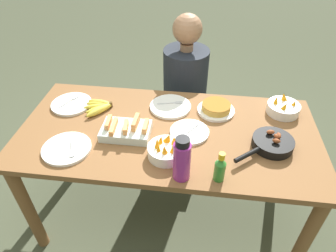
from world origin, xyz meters
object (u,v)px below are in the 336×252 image
at_px(fruit_bowl_citrus, 283,108).
at_px(hot_sauce_bottle, 220,168).
at_px(fruit_bowl_mango, 166,150).
at_px(melon_tray, 126,130).
at_px(person_figure, 184,103).
at_px(empty_plate_mid_edge, 72,104).
at_px(skillet, 272,143).
at_px(empty_plate_near_front, 170,106).
at_px(empty_plate_far_right, 67,148).
at_px(banana_bunch, 99,107).
at_px(water_bottle, 182,160).
at_px(frittata_plate_center, 216,108).
at_px(empty_plate_far_left, 189,132).

height_order(fruit_bowl_citrus, hot_sauce_bottle, hot_sauce_bottle).
bearing_deg(fruit_bowl_mango, melon_tray, 150.40).
height_order(hot_sauce_bottle, person_figure, person_figure).
bearing_deg(person_figure, empty_plate_mid_edge, -143.71).
height_order(skillet, hot_sauce_bottle, hot_sauce_bottle).
height_order(empty_plate_near_front, empty_plate_far_right, same).
xyz_separation_m(skillet, hot_sauce_bottle, (-0.28, -0.26, 0.04)).
bearing_deg(person_figure, hot_sauce_bottle, -76.71).
distance_m(skillet, empty_plate_far_right, 1.08).
relative_size(banana_bunch, water_bottle, 0.81).
xyz_separation_m(skillet, empty_plate_near_front, (-0.57, 0.29, -0.02)).
bearing_deg(melon_tray, empty_plate_mid_edge, 150.25).
height_order(skillet, empty_plate_mid_edge, skillet).
bearing_deg(hot_sauce_bottle, melon_tray, 152.77).
bearing_deg(water_bottle, person_figure, 93.35).
relative_size(melon_tray, fruit_bowl_mango, 1.43).
relative_size(empty_plate_mid_edge, hot_sauce_bottle, 1.52).
height_order(empty_plate_near_front, fruit_bowl_mango, fruit_bowl_mango).
relative_size(frittata_plate_center, fruit_bowl_mango, 1.21).
distance_m(empty_plate_mid_edge, fruit_bowl_citrus, 1.31).
bearing_deg(empty_plate_mid_edge, empty_plate_near_front, 4.70).
relative_size(empty_plate_far_right, hot_sauce_bottle, 1.55).
relative_size(empty_plate_far_right, person_figure, 0.21).
height_order(skillet, empty_plate_far_left, skillet).
bearing_deg(skillet, melon_tray, -40.14).
height_order(empty_plate_near_front, hot_sauce_bottle, hot_sauce_bottle).
height_order(empty_plate_far_left, person_figure, person_figure).
relative_size(fruit_bowl_mango, hot_sauce_bottle, 1.13).
distance_m(empty_plate_mid_edge, water_bottle, 0.90).
distance_m(empty_plate_near_front, empty_plate_far_right, 0.67).
relative_size(melon_tray, fruit_bowl_citrus, 1.39).
bearing_deg(banana_bunch, empty_plate_far_left, -15.79).
bearing_deg(empty_plate_far_left, person_figure, 96.33).
xyz_separation_m(empty_plate_mid_edge, fruit_bowl_citrus, (1.30, 0.09, 0.03)).
xyz_separation_m(fruit_bowl_citrus, person_figure, (-0.62, 0.41, -0.30)).
distance_m(melon_tray, fruit_bowl_mango, 0.28).
height_order(banana_bunch, fruit_bowl_mango, fruit_bowl_mango).
distance_m(skillet, frittata_plate_center, 0.41).
bearing_deg(empty_plate_far_right, empty_plate_far_left, 18.82).
bearing_deg(banana_bunch, melon_tray, -44.25).
bearing_deg(hot_sauce_bottle, water_bottle, -177.56).
height_order(water_bottle, hot_sauce_bottle, water_bottle).
distance_m(hot_sauce_bottle, person_figure, 1.08).
xyz_separation_m(empty_plate_near_front, fruit_bowl_citrus, (0.68, 0.03, 0.03)).
bearing_deg(hot_sauce_bottle, empty_plate_mid_edge, 151.63).
relative_size(empty_plate_far_left, water_bottle, 0.92).
relative_size(skillet, frittata_plate_center, 1.42).
distance_m(skillet, empty_plate_mid_edge, 1.22).
bearing_deg(frittata_plate_center, fruit_bowl_mango, -121.21).
relative_size(skillet, water_bottle, 1.35).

